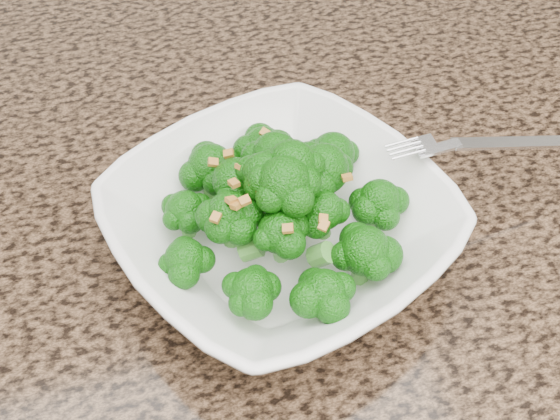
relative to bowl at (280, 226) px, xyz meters
name	(u,v)px	position (x,y,z in m)	size (l,w,h in m)	color
granite_counter	(127,214)	(-0.12, 0.09, -0.05)	(1.64, 1.04, 0.03)	brown
bowl	(280,226)	(0.00, 0.00, 0.00)	(0.25, 0.25, 0.06)	white
broccoli_pile	(280,167)	(0.00, 0.00, 0.07)	(0.22, 0.22, 0.07)	#13640B
garlic_topping	(280,127)	(0.00, 0.00, 0.10)	(0.13, 0.13, 0.01)	#BB7E2D
fork	(452,146)	(0.15, 0.01, 0.04)	(0.18, 0.03, 0.01)	silver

